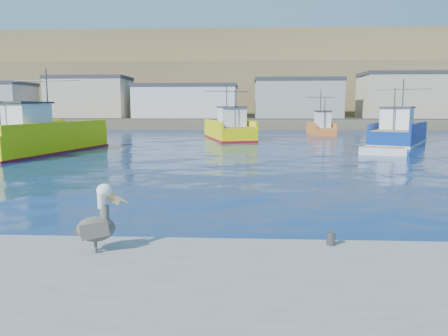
% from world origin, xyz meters
% --- Properties ---
extents(ground, '(260.00, 260.00, 0.00)m').
position_xyz_m(ground, '(0.00, 0.00, 0.00)').
color(ground, '#072353').
rests_on(ground, ground).
extents(dock_bollards, '(36.20, 0.20, 0.30)m').
position_xyz_m(dock_bollards, '(0.60, -3.40, 0.65)').
color(dock_bollards, '#4C4C4C').
rests_on(dock_bollards, dock).
extents(far_shore, '(200.00, 81.00, 24.00)m').
position_xyz_m(far_shore, '(0.00, 109.20, 8.98)').
color(far_shore, brown).
rests_on(far_shore, ground).
extents(trawler_yellow_a, '(7.22, 14.59, 6.85)m').
position_xyz_m(trawler_yellow_a, '(-15.77, 20.77, 1.19)').
color(trawler_yellow_a, '#F4E306').
rests_on(trawler_yellow_a, ground).
extents(trawler_yellow_b, '(6.65, 11.92, 6.51)m').
position_xyz_m(trawler_yellow_b, '(-1.00, 36.67, 1.04)').
color(trawler_yellow_b, '#F4E306').
rests_on(trawler_yellow_b, ground).
extents(trawler_blue, '(8.68, 11.61, 6.49)m').
position_xyz_m(trawler_blue, '(16.16, 31.21, 1.03)').
color(trawler_blue, navy).
rests_on(trawler_blue, ground).
extents(boat_orange, '(3.70, 7.12, 5.92)m').
position_xyz_m(boat_orange, '(10.76, 44.68, 0.98)').
color(boat_orange, orange).
rests_on(boat_orange, ground).
extents(skiff_mid, '(3.63, 2.15, 0.74)m').
position_xyz_m(skiff_mid, '(11.42, 20.64, 0.24)').
color(skiff_mid, silver).
rests_on(skiff_mid, ground).
extents(pelican, '(1.20, 0.72, 1.51)m').
position_xyz_m(pelican, '(-2.19, -4.11, 1.14)').
color(pelican, '#595451').
rests_on(pelican, dock).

